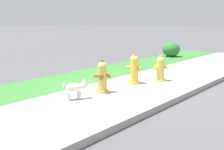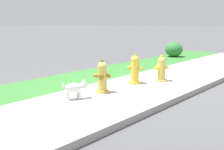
{
  "view_description": "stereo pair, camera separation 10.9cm",
  "coord_description": "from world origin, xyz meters",
  "px_view_note": "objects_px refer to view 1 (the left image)",
  "views": [
    {
      "loc": [
        -6.12,
        -3.87,
        1.61
      ],
      "look_at": [
        -0.76,
        0.2,
        0.4
      ],
      "focal_mm": 50.0,
      "sensor_mm": 36.0,
      "label": 1
    },
    {
      "loc": [
        -6.05,
        -3.96,
        1.61
      ],
      "look_at": [
        -0.76,
        0.2,
        0.4
      ],
      "focal_mm": 50.0,
      "sensor_mm": 36.0,
      "label": 2
    }
  ],
  "objects_px": {
    "fire_hydrant_at_driveway": "(102,77)",
    "small_white_dog": "(76,88)",
    "fire_hydrant_across_street": "(134,69)",
    "shrub_bush_mid_verge": "(171,49)",
    "fire_hydrant_by_grass_verge": "(160,69)"
  },
  "relations": [
    {
      "from": "fire_hydrant_at_driveway",
      "to": "fire_hydrant_across_street",
      "type": "xyz_separation_m",
      "value": [
        1.23,
        -0.04,
        0.02
      ]
    },
    {
      "from": "fire_hydrant_across_street",
      "to": "shrub_bush_mid_verge",
      "type": "relative_size",
      "value": 1.02
    },
    {
      "from": "fire_hydrant_at_driveway",
      "to": "small_white_dog",
      "type": "bearing_deg",
      "value": 55.53
    },
    {
      "from": "fire_hydrant_by_grass_verge",
      "to": "shrub_bush_mid_verge",
      "type": "xyz_separation_m",
      "value": [
        5.12,
        2.25,
        -0.01
      ]
    },
    {
      "from": "fire_hydrant_across_street",
      "to": "small_white_dog",
      "type": "relative_size",
      "value": 1.6
    },
    {
      "from": "fire_hydrant_by_grass_verge",
      "to": "small_white_dog",
      "type": "xyz_separation_m",
      "value": [
        -2.75,
        0.43,
        -0.09
      ]
    },
    {
      "from": "fire_hydrant_across_street",
      "to": "small_white_dog",
      "type": "height_order",
      "value": "fire_hydrant_across_street"
    },
    {
      "from": "shrub_bush_mid_verge",
      "to": "fire_hydrant_by_grass_verge",
      "type": "bearing_deg",
      "value": -156.24
    },
    {
      "from": "small_white_dog",
      "to": "shrub_bush_mid_verge",
      "type": "relative_size",
      "value": 0.64
    },
    {
      "from": "fire_hydrant_at_driveway",
      "to": "small_white_dog",
      "type": "height_order",
      "value": "fire_hydrant_at_driveway"
    },
    {
      "from": "fire_hydrant_by_grass_verge",
      "to": "shrub_bush_mid_verge",
      "type": "bearing_deg",
      "value": 52.74
    },
    {
      "from": "fire_hydrant_at_driveway",
      "to": "fire_hydrant_across_street",
      "type": "height_order",
      "value": "fire_hydrant_across_street"
    },
    {
      "from": "fire_hydrant_by_grass_verge",
      "to": "small_white_dog",
      "type": "distance_m",
      "value": 2.79
    },
    {
      "from": "fire_hydrant_at_driveway",
      "to": "small_white_dog",
      "type": "relative_size",
      "value": 1.53
    },
    {
      "from": "fire_hydrant_at_driveway",
      "to": "shrub_bush_mid_verge",
      "type": "height_order",
      "value": "fire_hydrant_at_driveway"
    }
  ]
}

